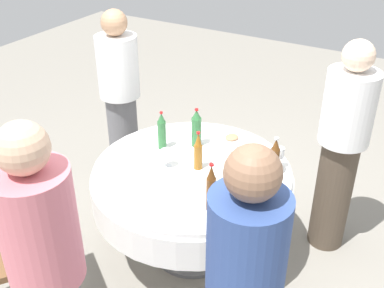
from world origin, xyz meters
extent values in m
plane|color=gray|center=(0.00, 0.00, 0.00)|extent=(10.00, 10.00, 0.00)
cylinder|color=white|center=(0.00, 0.00, 0.72)|extent=(1.33, 1.33, 0.04)
cylinder|color=white|center=(0.00, 0.00, 0.59)|extent=(1.36, 1.36, 0.22)
cylinder|color=slate|center=(0.00, 0.00, 0.24)|extent=(0.14, 0.14, 0.48)
cylinder|color=slate|center=(0.00, 0.00, 0.01)|extent=(0.56, 0.56, 0.03)
cylinder|color=#2D6B38|center=(0.28, 0.13, 0.85)|extent=(0.07, 0.07, 0.22)
cone|color=#2D6B38|center=(0.28, 0.13, 0.99)|extent=(0.06, 0.06, 0.06)
cylinder|color=red|center=(0.28, 0.13, 1.03)|extent=(0.03, 0.03, 0.01)
cylinder|color=#593314|center=(-0.32, -0.31, 0.85)|extent=(0.06, 0.06, 0.22)
cone|color=#593314|center=(-0.32, -0.31, 1.00)|extent=(0.05, 0.05, 0.09)
cylinder|color=red|center=(-0.32, -0.31, 1.05)|extent=(0.03, 0.03, 0.01)
cylinder|color=#593314|center=(0.19, -0.50, 0.84)|extent=(0.06, 0.06, 0.20)
cone|color=#593314|center=(0.19, -0.50, 0.98)|extent=(0.05, 0.05, 0.07)
cylinder|color=silver|center=(0.19, -0.50, 1.02)|extent=(0.03, 0.03, 0.01)
cylinder|color=#2D6B38|center=(0.13, 0.32, 0.85)|extent=(0.06, 0.06, 0.21)
cone|color=#2D6B38|center=(0.13, 0.32, 0.98)|extent=(0.05, 0.05, 0.06)
cylinder|color=red|center=(0.13, 0.32, 1.02)|extent=(0.02, 0.02, 0.01)
cylinder|color=#8C5619|center=(0.02, -0.03, 0.83)|extent=(0.06, 0.06, 0.17)
cone|color=#8C5619|center=(0.02, -0.03, 0.96)|extent=(0.05, 0.05, 0.09)
cylinder|color=red|center=(0.02, -0.03, 1.01)|extent=(0.02, 0.02, 0.01)
cylinder|color=white|center=(0.29, -0.50, 0.74)|extent=(0.06, 0.06, 0.00)
cylinder|color=white|center=(0.29, -0.50, 0.78)|extent=(0.01, 0.01, 0.08)
cylinder|color=white|center=(0.29, -0.50, 0.86)|extent=(0.06, 0.06, 0.07)
cylinder|color=gold|center=(0.29, -0.50, 0.84)|extent=(0.05, 0.05, 0.03)
cylinder|color=white|center=(-0.06, 0.16, 0.74)|extent=(0.06, 0.06, 0.00)
cylinder|color=white|center=(-0.06, 0.16, 0.77)|extent=(0.01, 0.01, 0.06)
cylinder|color=white|center=(-0.06, 0.16, 0.84)|extent=(0.08, 0.08, 0.06)
cylinder|color=white|center=(0.19, -0.23, 0.75)|extent=(0.23, 0.23, 0.02)
ellipsoid|color=tan|center=(0.19, -0.23, 0.77)|extent=(0.10, 0.09, 0.02)
cylinder|color=white|center=(-0.26, 0.08, 0.75)|extent=(0.25, 0.25, 0.02)
cylinder|color=white|center=(-0.16, 0.47, 0.75)|extent=(0.20, 0.20, 0.02)
cylinder|color=white|center=(0.47, -0.07, 0.75)|extent=(0.23, 0.23, 0.02)
ellipsoid|color=tan|center=(0.47, -0.07, 0.77)|extent=(0.10, 0.09, 0.02)
cube|color=silver|center=(-0.18, -0.40, 0.74)|extent=(0.04, 0.18, 0.00)
cube|color=silver|center=(0.04, -0.45, 0.74)|extent=(0.03, 0.18, 0.00)
cube|color=white|center=(0.39, 0.25, 0.75)|extent=(0.16, 0.16, 0.02)
cylinder|color=slate|center=(0.55, 1.02, 0.41)|extent=(0.26, 0.26, 0.82)
cylinder|color=white|center=(0.55, 1.02, 1.08)|extent=(0.34, 0.34, 0.51)
sphere|color=tan|center=(0.55, 1.02, 1.44)|extent=(0.21, 0.21, 0.21)
cylinder|color=#4C3F33|center=(0.62, -0.82, 0.44)|extent=(0.26, 0.26, 0.88)
cylinder|color=white|center=(0.62, -0.82, 1.13)|extent=(0.34, 0.34, 0.50)
sphere|color=beige|center=(0.62, -0.82, 1.48)|extent=(0.20, 0.20, 0.20)
cylinder|color=#334C8C|center=(-0.91, -0.79, 1.12)|extent=(0.34, 0.34, 0.54)
sphere|color=#8C664C|center=(-0.91, -0.79, 1.50)|extent=(0.23, 0.23, 0.23)
cylinder|color=#D8727F|center=(-1.26, 0.02, 1.15)|extent=(0.34, 0.34, 0.56)
sphere|color=#D8AD8C|center=(-1.26, 0.02, 1.55)|extent=(0.22, 0.22, 0.22)
cube|color=brown|center=(-1.02, 0.71, 0.45)|extent=(0.56, 0.56, 0.04)
cube|color=brown|center=(-0.87, 0.60, 0.66)|extent=(0.26, 0.35, 0.42)
cylinder|color=gray|center=(-0.78, 0.75, 0.21)|extent=(0.03, 0.03, 0.43)
camera|label=1|loc=(-2.28, -1.32, 2.47)|focal=44.15mm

